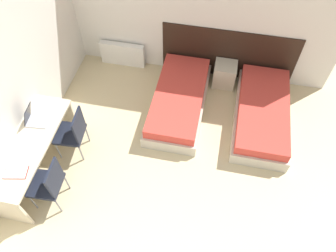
% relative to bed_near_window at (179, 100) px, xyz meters
% --- Properties ---
extents(wall_back, '(5.37, 0.05, 2.70)m').
position_rel_bed_near_window_xyz_m(wall_back, '(-0.02, 1.07, 1.15)').
color(wall_back, silver).
rests_on(wall_back, ground_plane).
extents(wall_left, '(0.05, 5.23, 2.70)m').
position_rel_bed_near_window_xyz_m(wall_left, '(-2.23, -1.07, 1.15)').
color(wall_left, silver).
rests_on(wall_left, ground_plane).
extents(headboard_panel, '(2.52, 0.03, 1.07)m').
position_rel_bed_near_window_xyz_m(headboard_panel, '(0.74, 1.03, 0.33)').
color(headboard_panel, black).
rests_on(headboard_panel, ground_plane).
extents(bed_near_window, '(0.93, 2.00, 0.42)m').
position_rel_bed_near_window_xyz_m(bed_near_window, '(0.00, 0.00, 0.00)').
color(bed_near_window, beige).
rests_on(bed_near_window, ground_plane).
extents(bed_near_door, '(0.93, 2.00, 0.42)m').
position_rel_bed_near_window_xyz_m(bed_near_door, '(1.49, 0.00, 0.00)').
color(bed_near_door, beige).
rests_on(bed_near_door, ground_plane).
extents(nightstand, '(0.42, 0.39, 0.47)m').
position_rel_bed_near_window_xyz_m(nightstand, '(0.74, 0.80, 0.03)').
color(nightstand, beige).
rests_on(nightstand, ground_plane).
extents(radiator, '(0.90, 0.12, 0.50)m').
position_rel_bed_near_window_xyz_m(radiator, '(-1.34, 0.95, 0.05)').
color(radiator, silver).
rests_on(radiator, ground_plane).
extents(desk, '(0.58, 1.82, 0.73)m').
position_rel_bed_near_window_xyz_m(desk, '(-1.92, -1.70, 0.36)').
color(desk, beige).
rests_on(desk, ground_plane).
extents(chair_near_laptop, '(0.48, 0.48, 0.94)m').
position_rel_bed_near_window_xyz_m(chair_near_laptop, '(-1.47, -1.24, 0.31)').
color(chair_near_laptop, black).
rests_on(chair_near_laptop, ground_plane).
extents(chair_near_notebook, '(0.47, 0.47, 0.94)m').
position_rel_bed_near_window_xyz_m(chair_near_notebook, '(-1.47, -2.15, 0.31)').
color(chair_near_notebook, black).
rests_on(chair_near_notebook, ground_plane).
extents(laptop, '(0.35, 0.27, 0.33)m').
position_rel_bed_near_window_xyz_m(laptop, '(-1.99, -1.31, 0.59)').
color(laptop, silver).
rests_on(laptop, desk).
extents(open_notebook, '(0.35, 0.27, 0.02)m').
position_rel_bed_near_window_xyz_m(open_notebook, '(-1.87, -2.18, 0.53)').
color(open_notebook, '#B21E1E').
rests_on(open_notebook, desk).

